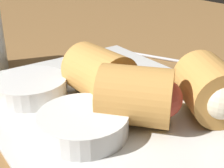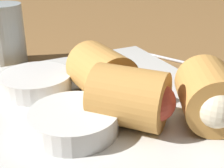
% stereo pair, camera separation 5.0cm
% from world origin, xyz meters
% --- Properties ---
extents(table_surface, '(1.80, 1.40, 0.02)m').
position_xyz_m(table_surface, '(0.00, 0.00, 0.01)').
color(table_surface, olive).
rests_on(table_surface, ground).
extents(serving_plate, '(0.35, 0.27, 0.01)m').
position_xyz_m(serving_plate, '(-0.01, 0.01, 0.03)').
color(serving_plate, silver).
rests_on(serving_plate, table_surface).
extents(roll_front_left, '(0.09, 0.07, 0.06)m').
position_xyz_m(roll_front_left, '(0.01, 0.01, 0.07)').
color(roll_front_left, '#D19347').
rests_on(roll_front_left, serving_plate).
extents(roll_front_right, '(0.09, 0.09, 0.06)m').
position_xyz_m(roll_front_right, '(-0.09, -0.06, 0.07)').
color(roll_front_right, '#D19347').
rests_on(roll_front_right, serving_plate).
extents(roll_back_left, '(0.09, 0.09, 0.06)m').
position_xyz_m(roll_back_left, '(-0.06, 0.01, 0.07)').
color(roll_back_left, '#D19347').
rests_on(roll_back_left, serving_plate).
extents(dipping_bowl_near, '(0.09, 0.09, 0.02)m').
position_xyz_m(dipping_bowl_near, '(-0.04, 0.07, 0.05)').
color(dipping_bowl_near, white).
rests_on(dipping_bowl_near, serving_plate).
extents(dipping_bowl_far, '(0.09, 0.09, 0.02)m').
position_xyz_m(dipping_bowl_far, '(0.06, 0.08, 0.05)').
color(dipping_bowl_far, white).
rests_on(dipping_bowl_far, serving_plate).
extents(spoon, '(0.16, 0.09, 0.01)m').
position_xyz_m(spoon, '(0.03, -0.21, 0.03)').
color(spoon, silver).
rests_on(spoon, table_surface).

